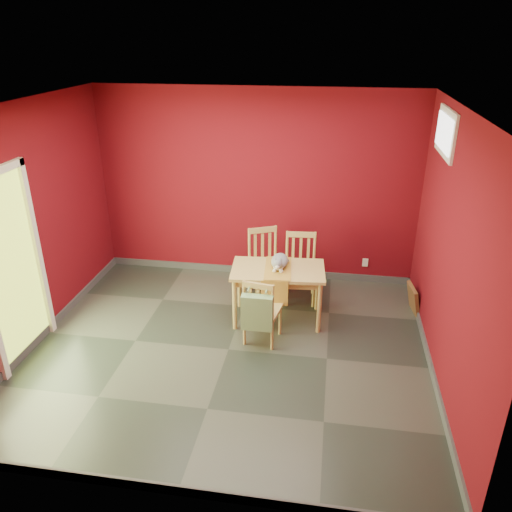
# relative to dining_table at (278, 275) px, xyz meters

# --- Properties ---
(ground) EXTENTS (4.50, 4.50, 0.00)m
(ground) POSITION_rel_dining_table_xyz_m (-0.47, -0.76, -0.62)
(ground) COLOR #2D342D
(ground) RESTS_ON ground
(room_shell) EXTENTS (4.50, 4.50, 4.50)m
(room_shell) POSITION_rel_dining_table_xyz_m (-0.47, -0.76, -0.57)
(room_shell) COLOR #5D0912
(room_shell) RESTS_ON ground
(doorway) EXTENTS (0.06, 1.01, 2.13)m
(doorway) POSITION_rel_dining_table_xyz_m (-2.70, -1.16, 0.51)
(doorway) COLOR #B7D838
(doorway) RESTS_ON ground
(window) EXTENTS (0.05, 0.90, 0.50)m
(window) POSITION_rel_dining_table_xyz_m (1.75, 0.24, 1.73)
(window) COLOR white
(window) RESTS_ON room_shell
(outlet_plate) EXTENTS (0.08, 0.02, 0.12)m
(outlet_plate) POSITION_rel_dining_table_xyz_m (1.13, 1.23, -0.32)
(outlet_plate) COLOR silver
(outlet_plate) RESTS_ON room_shell
(dining_table) EXTENTS (1.18, 0.75, 0.71)m
(dining_table) POSITION_rel_dining_table_xyz_m (0.00, 0.00, 0.00)
(dining_table) COLOR tan
(dining_table) RESTS_ON ground
(table_runner) EXTENTS (0.37, 0.69, 0.34)m
(table_runner) POSITION_rel_dining_table_xyz_m (-0.00, -0.11, 0.04)
(table_runner) COLOR #AF812D
(table_runner) RESTS_ON dining_table
(chair_far_left) EXTENTS (0.58, 0.58, 0.93)m
(chair_far_left) POSITION_rel_dining_table_xyz_m (-0.25, 0.65, -0.14)
(chair_far_left) COLOR tan
(chair_far_left) RESTS_ON ground
(chair_far_right) EXTENTS (0.46, 0.46, 0.92)m
(chair_far_right) POSITION_rel_dining_table_xyz_m (0.23, 0.58, -0.15)
(chair_far_right) COLOR tan
(chair_far_right) RESTS_ON ground
(chair_near) EXTENTS (0.45, 0.45, 0.83)m
(chair_near) POSITION_rel_dining_table_xyz_m (-0.12, -0.53, -0.19)
(chair_near) COLOR tan
(chair_near) RESTS_ON ground
(tote_bag) EXTENTS (0.35, 0.20, 0.49)m
(tote_bag) POSITION_rel_dining_table_xyz_m (-0.14, -0.73, -0.11)
(tote_bag) COLOR #749F66
(tote_bag) RESTS_ON chair_near
(cat) EXTENTS (0.39, 0.48, 0.21)m
(cat) POSITION_rel_dining_table_xyz_m (0.01, 0.06, 0.19)
(cat) COLOR slate
(cat) RESTS_ON table_runner
(picture_frame) EXTENTS (0.17, 0.38, 0.37)m
(picture_frame) POSITION_rel_dining_table_xyz_m (1.72, 0.43, -0.43)
(picture_frame) COLOR brown
(picture_frame) RESTS_ON ground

